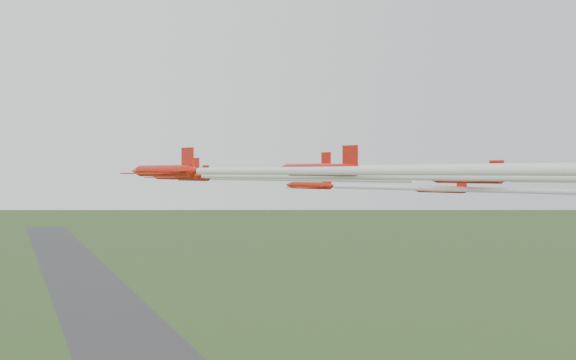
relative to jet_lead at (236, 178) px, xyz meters
name	(u,v)px	position (x,y,z in m)	size (l,w,h in m)	color
runway	(103,309)	(7.89, 196.57, -57.49)	(38.00, 900.00, 0.04)	#37373A
jet_lead	(236,178)	(0.00, 0.00, 0.00)	(17.18, 45.22, 2.40)	red
jet_row2_left	(263,176)	(-3.12, -18.34, 0.44)	(25.97, 61.80, 2.81)	red
jet_row2_right	(368,187)	(17.95, -6.08, -1.26)	(17.91, 52.62, 2.77)	red
jet_row3_left	(290,171)	(-8.55, -38.19, 0.97)	(27.09, 65.70, 2.87)	red
jet_row3_mid	(428,167)	(11.74, -29.02, 1.46)	(23.64, 62.45, 2.38)	red
jet_row3_right	(558,192)	(38.13, -21.84, -1.82)	(26.68, 59.91, 2.46)	red
jet_row4_left	(434,170)	(2.06, -43.12, 1.05)	(19.40, 55.86, 2.87)	red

